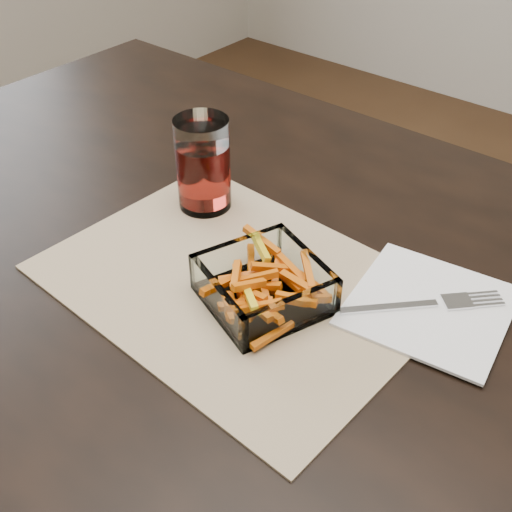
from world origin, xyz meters
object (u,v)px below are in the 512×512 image
at_px(tumbler, 203,167).
at_px(glass_bowl, 264,287).
at_px(fork, 428,304).
at_px(dining_table, 299,338).

bearing_deg(tumbler, glass_bowl, -28.69).
relative_size(tumbler, fork, 0.87).
distance_m(dining_table, glass_bowl, 0.12).
bearing_deg(fork, glass_bowl, -100.78).
height_order(glass_bowl, tumbler, tumbler).
xyz_separation_m(dining_table, tumbler, (-0.21, 0.05, 0.15)).
distance_m(glass_bowl, tumbler, 0.22).
xyz_separation_m(glass_bowl, fork, (0.15, 0.11, -0.01)).
bearing_deg(dining_table, fork, 24.21).
bearing_deg(glass_bowl, tumbler, 151.31).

